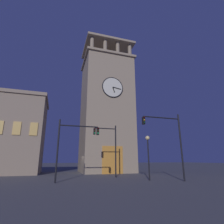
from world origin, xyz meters
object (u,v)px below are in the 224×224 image
clocktower (106,111)px  traffic_signal_far (72,140)px  traffic_signal_near (109,143)px  street_lamp (148,148)px  traffic_signal_mid (169,135)px

clocktower → traffic_signal_far: 15.43m
traffic_signal_near → street_lamp: 5.10m
traffic_signal_far → street_lamp: size_ratio=1.30×
traffic_signal_mid → street_lamp: (1.57, -1.63, -1.21)m
traffic_signal_near → traffic_signal_far: 5.71m
clocktower → traffic_signal_near: (2.04, 8.87, -6.56)m
clocktower → street_lamp: (-1.03, 12.86, -7.40)m
traffic_signal_mid → street_lamp: 2.57m
traffic_signal_mid → traffic_signal_near: bearing=-50.5°
traffic_signal_mid → traffic_signal_far: 9.61m
traffic_signal_near → traffic_signal_far: traffic_signal_near is taller
clocktower → street_lamp: size_ratio=5.82×
traffic_signal_far → clocktower: bearing=-118.9°
clocktower → traffic_signal_mid: 15.97m
clocktower → traffic_signal_mid: (-2.60, 14.49, -6.19)m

